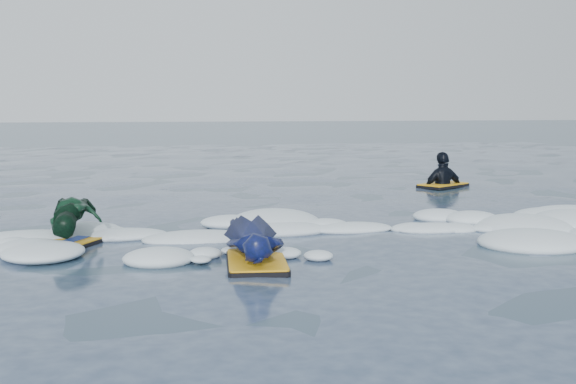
{
  "coord_description": "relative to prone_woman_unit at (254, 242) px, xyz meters",
  "views": [
    {
      "loc": [
        -0.56,
        -7.04,
        1.59
      ],
      "look_at": [
        1.05,
        1.6,
        0.52
      ],
      "focal_mm": 45.0,
      "sensor_mm": 36.0,
      "label": 1
    }
  ],
  "objects": [
    {
      "name": "foam_band",
      "position": [
        -0.41,
        0.94,
        -0.21
      ],
      "size": [
        12.0,
        3.1,
        0.3
      ],
      "primitive_type": null,
      "color": "white",
      "rests_on": "ground"
    },
    {
      "name": "prone_woman_unit",
      "position": [
        0.0,
        0.0,
        0.0
      ],
      "size": [
        0.67,
        1.62,
        0.41
      ],
      "rotation": [
        0.0,
        0.0,
        1.49
      ],
      "color": "black",
      "rests_on": "ground"
    },
    {
      "name": "ground",
      "position": [
        -0.41,
        -0.09,
        -0.21
      ],
      "size": [
        120.0,
        120.0,
        0.0
      ],
      "primitive_type": "plane",
      "color": "#1C3745",
      "rests_on": "ground"
    },
    {
      "name": "prone_child_unit",
      "position": [
        -1.9,
        1.4,
        0.05
      ],
      "size": [
        0.84,
        1.36,
        0.52
      ],
      "rotation": [
        0.0,
        0.0,
        1.08
      ],
      "color": "black",
      "rests_on": "ground"
    },
    {
      "name": "waiting_rider_unit",
      "position": [
        4.49,
        5.88,
        -0.28
      ],
      "size": [
        1.17,
        1.03,
        1.54
      ],
      "rotation": [
        0.0,
        0.0,
        0.58
      ],
      "color": "black",
      "rests_on": "ground"
    }
  ]
}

